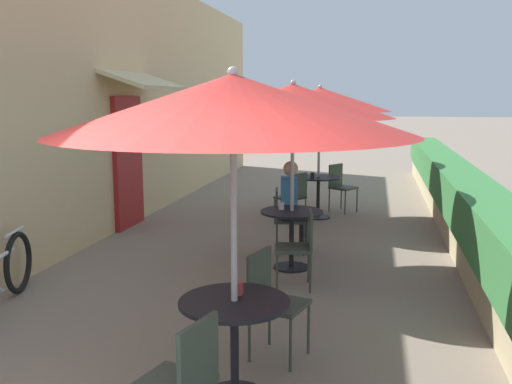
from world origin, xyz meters
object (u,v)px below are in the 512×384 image
cafe_chair_far_left (294,194)px  patio_table_far (318,188)px  patio_umbrella_far (320,99)px  seated_patron_mid_right (293,203)px  cafe_chair_far_right (340,184)px  cafe_chair_near_right (183,377)px  patio_table_mid (292,227)px  patio_table_near (235,328)px  cafe_chair_mid_right (285,215)px  patio_umbrella_near (233,105)px  coffee_cup_far (312,175)px  cafe_chair_near_left (271,295)px  coffee_cup_near (238,288)px  patio_umbrella_mid (293,101)px  coffee_cup_mid (281,206)px  cafe_chair_mid_left (300,242)px

cafe_chair_far_left → patio_table_far: bearing=6.0°
patio_umbrella_far → cafe_chair_far_left: patio_umbrella_far is taller
seated_patron_mid_right → cafe_chair_far_right: 2.99m
cafe_chair_near_right → patio_table_mid: bearing=15.0°
patio_table_near → cafe_chair_mid_right: bearing=93.8°
seated_patron_mid_right → cafe_chair_far_left: (-0.22, 1.66, -0.17)m
patio_umbrella_near → cafe_chair_far_left: size_ratio=2.76×
cafe_chair_near_right → cafe_chair_far_left: bearing=18.2°
patio_table_far → coffee_cup_far: bearing=-124.5°
patio_table_near → cafe_chair_far_left: size_ratio=0.88×
patio_table_far → cafe_chair_far_right: (0.34, 0.65, -0.01)m
patio_table_near → cafe_chair_near_right: cafe_chair_near_right is taller
cafe_chair_near_left → patio_umbrella_near: bearing=6.0°
patio_table_far → cafe_chair_near_left: bearing=-88.4°
coffee_cup_near → patio_table_near: bearing=-88.8°
patio_table_near → patio_umbrella_far: (-0.03, 6.17, 1.52)m
cafe_chair_near_left → patio_table_mid: (-0.18, 2.43, 0.01)m
patio_table_near → cafe_chair_near_right: bearing=-100.0°
patio_table_near → cafe_chair_near_right: (-0.13, -0.72, -0.01)m
patio_table_near → cafe_chair_far_right: (0.31, 6.81, -0.01)m
patio_umbrella_mid → coffee_cup_far: bearing=91.2°
patio_table_near → cafe_chair_mid_right: 3.85m
seated_patron_mid_right → patio_table_far: bearing=167.4°
seated_patron_mid_right → cafe_chair_far_right: (0.45, 2.95, -0.17)m
patio_umbrella_near → coffee_cup_mid: (-0.20, 3.19, -1.28)m
patio_umbrella_mid → cafe_chair_mid_right: patio_umbrella_mid is taller
coffee_cup_near → cafe_chair_far_left: 5.42m
patio_table_far → cafe_chair_mid_left: bearing=-87.4°
cafe_chair_mid_left → cafe_chair_far_right: same height
patio_umbrella_near → patio_table_far: 6.35m
patio_table_mid → coffee_cup_far: coffee_cup_far is taller
patio_umbrella_near → cafe_chair_mid_right: patio_umbrella_near is taller
patio_umbrella_mid → cafe_chair_near_left: bearing=-85.7°
coffee_cup_mid → cafe_chair_far_left: 2.36m
patio_umbrella_near → cafe_chair_far_left: (-0.37, 5.52, -1.53)m
patio_table_mid → cafe_chair_mid_left: bearing=-74.2°
patio_umbrella_mid → cafe_chair_far_right: patio_umbrella_mid is taller
patio_table_mid → patio_umbrella_far: patio_umbrella_far is taller
cafe_chair_near_right → coffee_cup_far: size_ratio=9.67×
cafe_chair_near_right → patio_table_mid: (0.07, 3.86, 0.01)m
coffee_cup_mid → cafe_chair_far_left: (-0.17, 2.34, -0.25)m
coffee_cup_near → cafe_chair_far_right: 6.70m
cafe_chair_near_right → patio_umbrella_far: size_ratio=0.36×
patio_umbrella_near → coffee_cup_far: 6.17m
coffee_cup_near → coffee_cup_far: 5.92m
cafe_chair_mid_right → patio_table_far: 2.34m
coffee_cup_near → patio_table_far: (-0.03, 6.05, -0.25)m
cafe_chair_far_right → patio_umbrella_far: bearing=6.0°
cafe_chair_near_left → coffee_cup_mid: cafe_chair_near_left is taller
patio_umbrella_mid → patio_table_far: 3.39m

